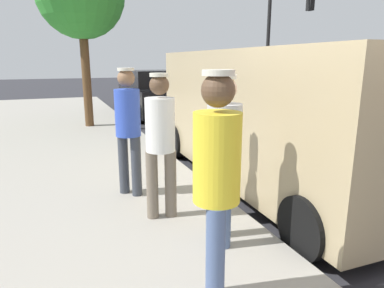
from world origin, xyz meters
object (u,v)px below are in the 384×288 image
(parking_meter_near, at_px, (215,131))
(traffic_light_corner, at_px, (284,26))
(pedestrian_in_blue, at_px, (128,124))
(parked_sedan_behind, at_px, (153,95))
(pedestrian_in_yellow, at_px, (217,178))
(pedestrian_in_gray, at_px, (224,150))
(parked_van, at_px, (273,114))
(pedestrian_in_white, at_px, (160,137))

(parking_meter_near, height_order, traffic_light_corner, traffic_light_corner)
(parking_meter_near, xyz_separation_m, traffic_light_corner, (-8.29, -10.15, 2.34))
(parking_meter_near, bearing_deg, pedestrian_in_blue, -49.56)
(parked_sedan_behind, bearing_deg, traffic_light_corner, -169.48)
(parked_sedan_behind, bearing_deg, pedestrian_in_yellow, 76.86)
(pedestrian_in_yellow, height_order, traffic_light_corner, traffic_light_corner)
(pedestrian_in_gray, height_order, traffic_light_corner, traffic_light_corner)
(pedestrian_in_gray, xyz_separation_m, parked_van, (-1.73, -1.67, 0.02))
(pedestrian_in_white, xyz_separation_m, parked_sedan_behind, (-2.36, -8.81, -0.38))
(pedestrian_in_white, height_order, pedestrian_in_gray, pedestrian_in_gray)
(pedestrian_in_gray, xyz_separation_m, parked_sedan_behind, (-1.95, -9.61, -0.39))
(parking_meter_near, height_order, parked_sedan_behind, parking_meter_near)
(pedestrian_in_yellow, distance_m, traffic_light_corner, 14.93)
(parking_meter_near, xyz_separation_m, pedestrian_in_yellow, (0.72, 1.53, 0.00))
(pedestrian_in_blue, height_order, traffic_light_corner, traffic_light_corner)
(pedestrian_in_yellow, bearing_deg, parked_van, -131.52)
(pedestrian_in_gray, relative_size, pedestrian_in_yellow, 0.96)
(pedestrian_in_yellow, height_order, parked_van, parked_van)
(pedestrian_in_gray, height_order, parked_sedan_behind, pedestrian_in_gray)
(pedestrian_in_yellow, xyz_separation_m, parked_sedan_behind, (-2.44, -10.46, -0.43))
(parked_van, bearing_deg, pedestrian_in_blue, -0.13)
(pedestrian_in_yellow, relative_size, parked_van, 0.34)
(traffic_light_corner, bearing_deg, pedestrian_in_white, 48.31)
(pedestrian_in_blue, height_order, parked_sedan_behind, pedestrian_in_blue)
(parking_meter_near, height_order, parked_van, parked_van)
(pedestrian_in_gray, distance_m, parked_sedan_behind, 9.81)
(parked_sedan_behind, bearing_deg, pedestrian_in_gray, 78.53)
(pedestrian_in_blue, distance_m, traffic_light_corner, 13.14)
(pedestrian_in_gray, xyz_separation_m, traffic_light_corner, (-8.52, -10.83, 2.38))
(pedestrian_in_white, relative_size, parked_van, 0.33)
(parked_van, bearing_deg, parking_meter_near, 33.20)
(pedestrian_in_gray, bearing_deg, pedestrian_in_blue, -70.01)
(parking_meter_near, bearing_deg, pedestrian_in_yellow, 64.67)
(pedestrian_in_blue, distance_m, pedestrian_in_gray, 1.78)
(pedestrian_in_white, bearing_deg, pedestrian_in_blue, -77.38)
(parked_van, xyz_separation_m, parked_sedan_behind, (-0.22, -7.94, -0.41))
(parked_van, relative_size, parked_sedan_behind, 1.18)
(pedestrian_in_blue, height_order, pedestrian_in_yellow, pedestrian_in_yellow)
(pedestrian_in_yellow, bearing_deg, parking_meter_near, -115.33)
(parking_meter_near, height_order, pedestrian_in_gray, pedestrian_in_gray)
(pedestrian_in_white, relative_size, traffic_light_corner, 0.33)
(parking_meter_near, xyz_separation_m, parked_van, (-1.50, -0.98, -0.03))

